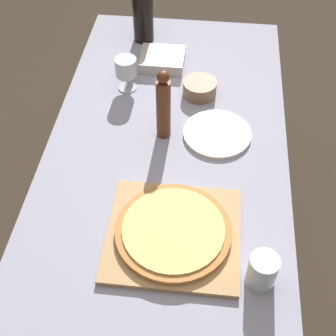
% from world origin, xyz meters
% --- Properties ---
extents(ground_plane, '(12.00, 12.00, 0.00)m').
position_xyz_m(ground_plane, '(0.00, 0.00, 0.00)').
color(ground_plane, '#382D23').
extents(dining_table, '(0.82, 1.70, 0.76)m').
position_xyz_m(dining_table, '(0.00, 0.00, 0.67)').
color(dining_table, '#9393A8').
rests_on(dining_table, ground_plane).
extents(cutting_board, '(0.38, 0.36, 0.02)m').
position_xyz_m(cutting_board, '(0.06, -0.32, 0.77)').
color(cutting_board, tan).
rests_on(cutting_board, dining_table).
extents(pizza, '(0.34, 0.34, 0.02)m').
position_xyz_m(pizza, '(0.06, -0.32, 0.79)').
color(pizza, '#BC7A3D').
rests_on(pizza, cutting_board).
extents(wine_bottle, '(0.09, 0.09, 0.33)m').
position_xyz_m(wine_bottle, '(-0.17, 0.67, 0.89)').
color(wine_bottle, black).
rests_on(wine_bottle, dining_table).
extents(pepper_mill, '(0.05, 0.05, 0.27)m').
position_xyz_m(pepper_mill, '(-0.02, 0.09, 0.89)').
color(pepper_mill, '#5B2D19').
rests_on(pepper_mill, dining_table).
extents(wine_glass, '(0.08, 0.08, 0.13)m').
position_xyz_m(wine_glass, '(-0.19, 0.33, 0.86)').
color(wine_glass, silver).
rests_on(wine_glass, dining_table).
extents(small_bowl, '(0.13, 0.13, 0.06)m').
position_xyz_m(small_bowl, '(0.09, 0.33, 0.79)').
color(small_bowl, '#84664C').
rests_on(small_bowl, dining_table).
extents(drinking_tumbler, '(0.08, 0.08, 0.11)m').
position_xyz_m(drinking_tumbler, '(0.31, -0.44, 0.82)').
color(drinking_tumbler, silver).
rests_on(drinking_tumbler, dining_table).
extents(dinner_plate, '(0.24, 0.24, 0.01)m').
position_xyz_m(dinner_plate, '(0.17, 0.11, 0.77)').
color(dinner_plate, silver).
rests_on(dinner_plate, dining_table).
extents(food_container, '(0.18, 0.16, 0.05)m').
position_xyz_m(food_container, '(-0.07, 0.50, 0.79)').
color(food_container, '#BCB7AD').
rests_on(food_container, dining_table).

